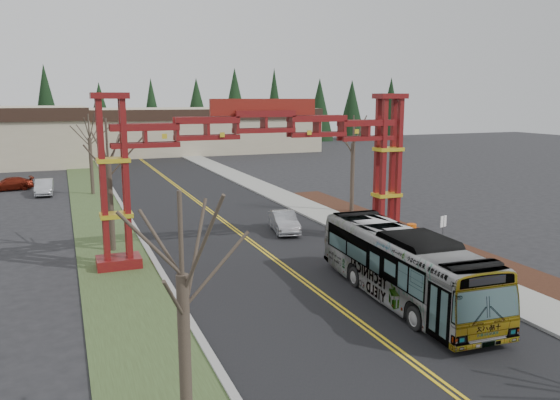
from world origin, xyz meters
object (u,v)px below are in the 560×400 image
transit_bus (403,266)px  bare_tree_median_far (90,138)px  parked_car_far_a (44,187)px  barrel_north (377,220)px  silver_sedan (284,222)px  barrel_mid (394,230)px  street_sign (443,227)px  gateway_arch (264,147)px  barrel_south (411,233)px  retail_building_east (193,129)px  bare_tree_median_mid (108,159)px  bare_tree_right_far (353,144)px  bare_tree_median_near (182,276)px  parked_car_mid_a (9,184)px

transit_bus → bare_tree_median_far: (-10.95, 32.71, 3.58)m
parked_car_far_a → barrel_north: size_ratio=4.23×
bare_tree_median_far → transit_bus: bearing=-71.5°
silver_sedan → barrel_mid: (6.04, -3.67, -0.24)m
parked_car_far_a → street_sign: 36.12m
gateway_arch → barrel_south: (9.15, -1.09, -5.44)m
retail_building_east → silver_sedan: (-7.18, -57.95, -2.84)m
silver_sedan → barrel_north: silver_sedan is taller
bare_tree_median_far → barrel_north: bare_tree_median_far is taller
retail_building_east → street_sign: 66.32m
parked_car_far_a → barrel_south: parked_car_far_a is taller
bare_tree_median_far → barrel_south: size_ratio=6.63×
street_sign → barrel_north: (0.23, 7.16, -1.13)m
parked_car_far_a → bare_tree_median_mid: size_ratio=0.56×
barrel_north → bare_tree_right_far: bearing=80.3°
street_sign → barrel_south: size_ratio=2.07×
barrel_north → bare_tree_median_far: bearing=129.7°
bare_tree_median_near → street_sign: 21.04m
bare_tree_median_mid → transit_bus: bearing=-49.1°
bare_tree_median_near → barrel_north: bare_tree_median_near is taller
transit_bus → barrel_south: size_ratio=10.17×
bare_tree_median_far → barrel_south: 30.31m
retail_building_east → barrel_north: bearing=-90.8°
bare_tree_median_near → bare_tree_right_far: (18.00, 24.35, 0.57)m
silver_sedan → bare_tree_right_far: 9.37m
gateway_arch → transit_bus: gateway_arch is taller
gateway_arch → parked_car_far_a: gateway_arch is taller
gateway_arch → transit_bus: 10.66m
retail_building_east → parked_car_mid_a: retail_building_east is taller
bare_tree_median_far → gateway_arch: bearing=-71.2°
street_sign → parked_car_mid_a: bearing=126.0°
retail_building_east → bare_tree_median_far: (-18.00, -38.48, 1.61)m
bare_tree_right_far → barrel_south: bare_tree_right_far is taller
barrel_north → bare_tree_median_near: bearing=-131.6°
parked_car_far_a → bare_tree_median_far: bearing=-19.7°
bare_tree_median_near → street_sign: (16.90, 12.15, -3.07)m
transit_bus → street_sign: size_ratio=4.91×
gateway_arch → bare_tree_median_mid: bearing=156.9°
barrel_south → barrel_north: bearing=90.2°
transit_bus → silver_sedan: size_ratio=2.71×
street_sign → parked_car_far_a: bearing=125.5°
retail_building_east → parked_car_mid_a: size_ratio=8.90×
gateway_arch → parked_car_far_a: 28.31m
street_sign → barrel_south: bearing=85.6°
gateway_arch → barrel_north: bearing=17.2°
transit_bus → barrel_mid: size_ratio=12.64×
parked_car_far_a → barrel_mid: (20.93, -24.72, -0.26)m
gateway_arch → barrel_south: 10.70m
bare_tree_median_near → barrel_north: bearing=48.4°
street_sign → bare_tree_median_near: bearing=-144.3°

